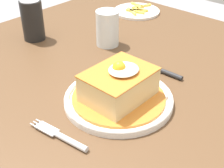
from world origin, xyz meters
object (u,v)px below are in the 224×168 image
Objects in this scene: main_plate at (119,99)px; soda_can at (32,20)px; knife at (161,71)px; drinking_glass at (107,31)px; side_plate_fries at (137,11)px; fork at (63,137)px.

soda_can is (0.08, 0.42, 0.05)m from main_plate.
main_plate is at bearing -179.00° from knife.
drinking_glass is 0.62× the size of side_plate_fries.
knife is 0.22m from drinking_glass.
main_plate is 1.73× the size of fork.
knife is (0.34, 0.00, 0.00)m from fork.
knife is at bearing -77.04° from soda_can.
soda_can is at bearing 59.97° from fork.
soda_can reaches higher than fork.
fork is at bearing -148.77° from drinking_glass.
side_plate_fries is (0.40, -0.09, -0.06)m from soda_can.
fork is 0.83× the size of side_plate_fries.
knife is 1.58× the size of drinking_glass.
fork is (-0.16, -0.00, -0.00)m from main_plate.
main_plate is 2.33× the size of drinking_glass.
drinking_glass is at bearing 31.23° from fork.
side_plate_fries is at bearing 20.81° from drinking_glass.
main_plate is at bearing -100.51° from soda_can.
drinking_glass reaches higher than fork.
soda_can reaches higher than side_plate_fries.
soda_can is at bearing 166.80° from side_plate_fries.
knife is 0.97× the size of side_plate_fries.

